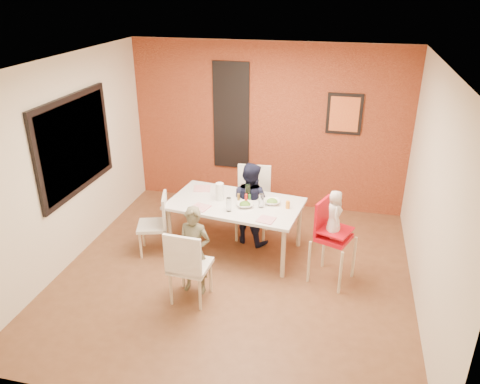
% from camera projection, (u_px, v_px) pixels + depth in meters
% --- Properties ---
extents(ground, '(4.50, 4.50, 0.00)m').
position_uv_depth(ground, '(235.00, 273.00, 6.17)').
color(ground, brown).
rests_on(ground, ground).
extents(ceiling, '(4.50, 4.50, 0.02)m').
position_uv_depth(ceiling, '(234.00, 64.00, 5.05)').
color(ceiling, white).
rests_on(ceiling, wall_back).
extents(wall_back, '(4.50, 0.02, 2.70)m').
position_uv_depth(wall_back, '(268.00, 127.00, 7.60)').
color(wall_back, beige).
rests_on(wall_back, ground).
extents(wall_front, '(4.50, 0.02, 2.70)m').
position_uv_depth(wall_front, '(164.00, 289.00, 3.61)').
color(wall_front, beige).
rests_on(wall_front, ground).
extents(wall_left, '(0.02, 4.50, 2.70)m').
position_uv_depth(wall_left, '(67.00, 164.00, 6.08)').
color(wall_left, beige).
rests_on(wall_left, ground).
extents(wall_right, '(0.02, 4.50, 2.70)m').
position_uv_depth(wall_right, '(433.00, 198.00, 5.13)').
color(wall_right, beige).
rests_on(wall_right, ground).
extents(brick_accent_wall, '(4.50, 0.02, 2.70)m').
position_uv_depth(brick_accent_wall, '(267.00, 127.00, 7.58)').
color(brick_accent_wall, maroon).
rests_on(brick_accent_wall, ground).
extents(picture_window_frame, '(0.05, 1.70, 1.30)m').
position_uv_depth(picture_window_frame, '(75.00, 145.00, 6.17)').
color(picture_window_frame, black).
rests_on(picture_window_frame, wall_left).
extents(picture_window_pane, '(0.02, 1.55, 1.15)m').
position_uv_depth(picture_window_pane, '(76.00, 145.00, 6.16)').
color(picture_window_pane, black).
rests_on(picture_window_pane, wall_left).
extents(glassblock_strip, '(0.55, 0.03, 1.70)m').
position_uv_depth(glassblock_strip, '(231.00, 116.00, 7.63)').
color(glassblock_strip, silver).
rests_on(glassblock_strip, wall_back).
extents(glassblock_surround, '(0.60, 0.03, 1.76)m').
position_uv_depth(glassblock_surround, '(231.00, 116.00, 7.63)').
color(glassblock_surround, black).
rests_on(glassblock_surround, wall_back).
extents(art_print_frame, '(0.54, 0.03, 0.64)m').
position_uv_depth(art_print_frame, '(344.00, 114.00, 7.19)').
color(art_print_frame, black).
rests_on(art_print_frame, wall_back).
extents(art_print_canvas, '(0.44, 0.01, 0.54)m').
position_uv_depth(art_print_canvas, '(344.00, 114.00, 7.17)').
color(art_print_canvas, orange).
rests_on(art_print_canvas, wall_back).
extents(dining_table, '(1.90, 1.22, 0.75)m').
position_uv_depth(dining_table, '(235.00, 207.00, 6.44)').
color(dining_table, silver).
rests_on(dining_table, ground).
extents(chair_near, '(0.47, 0.47, 0.96)m').
position_uv_depth(chair_near, '(187.00, 264.00, 5.40)').
color(chair_near, white).
rests_on(chair_near, ground).
extents(chair_far, '(0.52, 0.52, 1.06)m').
position_uv_depth(chair_far, '(253.00, 197.00, 6.93)').
color(chair_far, silver).
rests_on(chair_far, ground).
extents(chair_left, '(0.51, 0.51, 0.87)m').
position_uv_depth(chair_left, '(158.00, 221.00, 6.47)').
color(chair_left, silver).
rests_on(chair_left, ground).
extents(high_chair, '(0.59, 0.59, 1.09)m').
position_uv_depth(high_chair, '(330.00, 234.00, 5.81)').
color(high_chair, red).
rests_on(high_chair, ground).
extents(child_near, '(0.44, 0.31, 1.14)m').
position_uv_depth(child_near, '(194.00, 251.00, 5.61)').
color(child_near, brown).
rests_on(child_near, ground).
extents(child_far, '(0.71, 0.63, 1.23)m').
position_uv_depth(child_far, '(250.00, 203.00, 6.70)').
color(child_far, black).
rests_on(child_far, ground).
extents(toddler, '(0.25, 0.33, 0.60)m').
position_uv_depth(toddler, '(334.00, 214.00, 5.67)').
color(toddler, silver).
rests_on(toddler, high_chair).
extents(plate_near_left, '(0.27, 0.27, 0.01)m').
position_uv_depth(plate_near_left, '(200.00, 207.00, 6.26)').
color(plate_near_left, white).
rests_on(plate_near_left, dining_table).
extents(plate_far_mid, '(0.30, 0.30, 0.01)m').
position_uv_depth(plate_far_mid, '(252.00, 194.00, 6.64)').
color(plate_far_mid, white).
rests_on(plate_far_mid, dining_table).
extents(plate_near_right, '(0.24, 0.24, 0.01)m').
position_uv_depth(plate_near_right, '(266.00, 220.00, 5.94)').
color(plate_near_right, white).
rests_on(plate_near_right, dining_table).
extents(plate_far_left, '(0.29, 0.29, 0.01)m').
position_uv_depth(plate_far_left, '(202.00, 189.00, 6.83)').
color(plate_far_left, white).
rests_on(plate_far_left, dining_table).
extents(salad_bowl_a, '(0.28, 0.28, 0.05)m').
position_uv_depth(salad_bowl_a, '(245.00, 205.00, 6.29)').
color(salad_bowl_a, white).
rests_on(salad_bowl_a, dining_table).
extents(salad_bowl_b, '(0.25, 0.25, 0.05)m').
position_uv_depth(salad_bowl_b, '(272.00, 202.00, 6.37)').
color(salad_bowl_b, white).
rests_on(salad_bowl_b, dining_table).
extents(wine_bottle, '(0.07, 0.07, 0.25)m').
position_uv_depth(wine_bottle, '(248.00, 193.00, 6.39)').
color(wine_bottle, black).
rests_on(wine_bottle, dining_table).
extents(wine_glass_a, '(0.07, 0.07, 0.19)m').
position_uv_depth(wine_glass_a, '(229.00, 205.00, 6.14)').
color(wine_glass_a, silver).
rests_on(wine_glass_a, dining_table).
extents(wine_glass_b, '(0.07, 0.07, 0.19)m').
position_uv_depth(wine_glass_b, '(261.00, 201.00, 6.24)').
color(wine_glass_b, white).
rests_on(wine_glass_b, dining_table).
extents(paper_towel_roll, '(0.11, 0.11, 0.25)m').
position_uv_depth(paper_towel_roll, '(220.00, 192.00, 6.44)').
color(paper_towel_roll, white).
rests_on(paper_towel_roll, dining_table).
extents(condiment_red, '(0.04, 0.04, 0.14)m').
position_uv_depth(condiment_red, '(246.00, 199.00, 6.35)').
color(condiment_red, red).
rests_on(condiment_red, dining_table).
extents(condiment_green, '(0.03, 0.03, 0.12)m').
position_uv_depth(condiment_green, '(249.00, 199.00, 6.37)').
color(condiment_green, '#307A28').
rests_on(condiment_green, dining_table).
extents(condiment_brown, '(0.04, 0.04, 0.14)m').
position_uv_depth(condiment_brown, '(238.00, 199.00, 6.36)').
color(condiment_brown, brown).
rests_on(condiment_brown, dining_table).
extents(sippy_cup, '(0.06, 0.06, 0.10)m').
position_uv_depth(sippy_cup, '(288.00, 205.00, 6.23)').
color(sippy_cup, orange).
rests_on(sippy_cup, dining_table).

